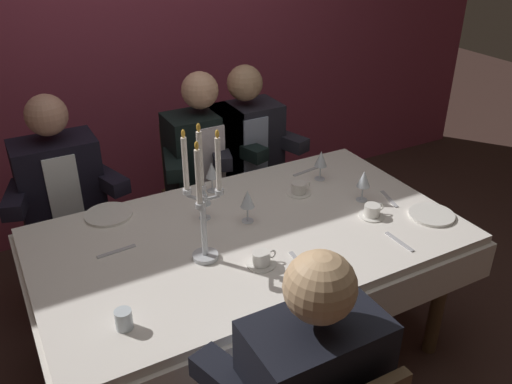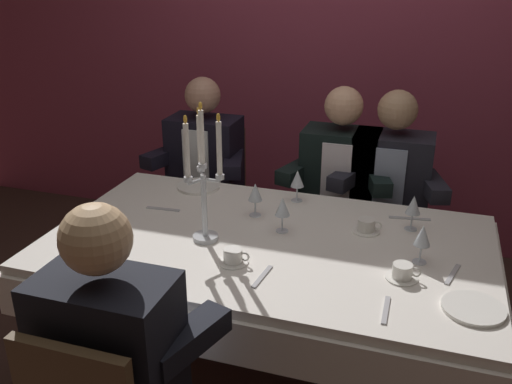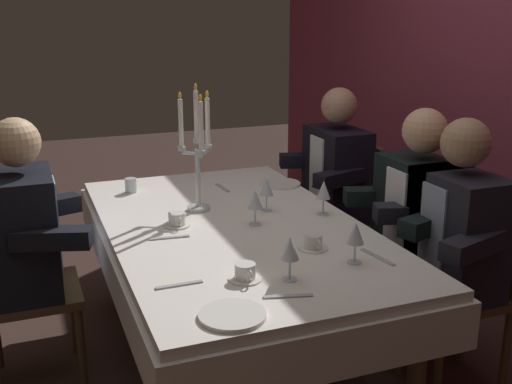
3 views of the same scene
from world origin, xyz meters
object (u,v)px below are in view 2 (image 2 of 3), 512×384
at_px(wine_glass_0, 283,208).
at_px(water_tumbler_0, 88,243).
at_px(dinner_plate_0, 473,308).
at_px(wine_glass_3, 297,179).
at_px(coffee_cup_0, 366,226).
at_px(coffee_cup_1, 233,257).
at_px(seated_diner_0, 205,160).
at_px(candelabra, 203,181).
at_px(coffee_cup_2, 403,272).
at_px(seated_diner_1, 109,355).
at_px(wine_glass_4, 422,237).
at_px(dinner_plate_1, 199,186).
at_px(wine_glass_1, 413,206).
at_px(wine_glass_2, 255,193).
at_px(seated_diner_2, 340,175).
at_px(dining_table, 268,263).
at_px(seated_diner_3, 391,180).

height_order(wine_glass_0, water_tumbler_0, wine_glass_0).
distance_m(dinner_plate_0, water_tumbler_0, 1.51).
bearing_deg(wine_glass_3, coffee_cup_0, -32.11).
height_order(wine_glass_0, coffee_cup_1, wine_glass_0).
bearing_deg(seated_diner_0, wine_glass_3, -33.03).
distance_m(candelabra, coffee_cup_2, 0.88).
height_order(wine_glass_3, seated_diner_1, seated_diner_1).
distance_m(candelabra, seated_diner_1, 0.84).
bearing_deg(wine_glass_0, wine_glass_3, 93.42).
bearing_deg(wine_glass_4, wine_glass_0, 170.81).
bearing_deg(seated_diner_0, dinner_plate_1, -71.69).
relative_size(water_tumbler_0, coffee_cup_0, 0.57).
distance_m(wine_glass_1, wine_glass_2, 0.72).
xyz_separation_m(coffee_cup_1, seated_diner_2, (0.23, 1.13, -0.03)).
bearing_deg(coffee_cup_1, seated_diner_2, 78.56).
bearing_deg(wine_glass_2, wine_glass_3, 57.75).
distance_m(wine_glass_1, seated_diner_0, 1.39).
bearing_deg(seated_diner_1, seated_diner_2, 77.24).
bearing_deg(wine_glass_4, coffee_cup_2, -110.94).
bearing_deg(candelabra, dinner_plate_1, 116.30).
distance_m(dinner_plate_1, wine_glass_3, 0.55).
xyz_separation_m(dining_table, coffee_cup_2, (0.58, -0.16, 0.15)).
height_order(wine_glass_4, seated_diner_0, seated_diner_0).
bearing_deg(water_tumbler_0, dining_table, 26.52).
relative_size(candelabra, dinner_plate_0, 2.80).
height_order(candelabra, wine_glass_3, candelabra).
relative_size(water_tumbler_0, seated_diner_0, 0.06).
relative_size(seated_diner_2, seated_diner_3, 1.00).
bearing_deg(coffee_cup_1, candelabra, 140.38).
bearing_deg(water_tumbler_0, wine_glass_1, 26.33).
xyz_separation_m(wine_glass_4, coffee_cup_0, (-0.24, 0.21, -0.09)).
relative_size(wine_glass_0, wine_glass_4, 1.00).
height_order(wine_glass_1, water_tumbler_0, wine_glass_1).
relative_size(candelabra, coffee_cup_1, 4.60).
height_order(wine_glass_1, wine_glass_4, same).
xyz_separation_m(coffee_cup_0, seated_diner_1, (-0.64, -1.09, -0.03)).
relative_size(wine_glass_4, coffee_cup_1, 1.24).
bearing_deg(seated_diner_2, water_tumbler_0, -124.30).
relative_size(dinner_plate_1, seated_diner_3, 0.18).
bearing_deg(wine_glass_0, wine_glass_1, 19.87).
bearing_deg(candelabra, wine_glass_2, 66.59).
distance_m(wine_glass_0, water_tumbler_0, 0.84).
height_order(wine_glass_2, coffee_cup_0, wine_glass_2).
xyz_separation_m(dinner_plate_0, coffee_cup_1, (-0.90, 0.05, 0.02)).
xyz_separation_m(water_tumbler_0, seated_diner_3, (1.12, 1.22, -0.04)).
bearing_deg(candelabra, seated_diner_3, 54.42).
bearing_deg(water_tumbler_0, coffee_cup_0, 26.73).
height_order(coffee_cup_2, seated_diner_3, seated_diner_3).
xyz_separation_m(dinner_plate_0, seated_diner_3, (-0.39, 1.18, -0.01)).
distance_m(dining_table, dinner_plate_0, 0.89).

